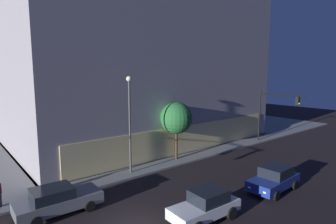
{
  "coord_description": "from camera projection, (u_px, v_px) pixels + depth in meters",
  "views": [
    {
      "loc": [
        -7.23,
        -11.72,
        8.16
      ],
      "look_at": [
        4.29,
        2.43,
        5.59
      ],
      "focal_mm": 29.86,
      "sensor_mm": 36.0,
      "label": 1
    }
  ],
  "objects": [
    {
      "name": "sidewalk_corner",
      "position": [
        6.0,
        127.0,
        42.31
      ],
      "size": [
        80.0,
        60.0,
        0.15
      ],
      "primitive_type": "cube",
      "color": "gray",
      "rests_on": "ground"
    },
    {
      "name": "modern_building",
      "position": [
        128.0,
        53.0,
        35.58
      ],
      "size": [
        28.54,
        23.03,
        21.57
      ],
      "color": "#4C4C51",
      "rests_on": "ground"
    },
    {
      "name": "traffic_light_far_corner",
      "position": [
        273.0,
        108.0,
        31.66
      ],
      "size": [
        0.43,
        5.46,
        5.96
      ],
      "color": "black",
      "rests_on": "sidewalk_corner"
    },
    {
      "name": "street_lamp_sidewalk",
      "position": [
        130.0,
        113.0,
        21.99
      ],
      "size": [
        0.44,
        0.44,
        7.76
      ],
      "color": "#464646",
      "rests_on": "sidewalk_corner"
    },
    {
      "name": "sidewalk_tree",
      "position": [
        176.0,
        118.0,
        25.68
      ],
      "size": [
        2.96,
        2.96,
        5.37
      ],
      "color": "#49351E",
      "rests_on": "sidewalk_corner"
    },
    {
      "name": "car_grey",
      "position": [
        57.0,
        200.0,
        16.27
      ],
      "size": [
        4.83,
        2.25,
        1.6
      ],
      "color": "slate",
      "rests_on": "ground"
    },
    {
      "name": "car_white",
      "position": [
        206.0,
        205.0,
        15.54
      ],
      "size": [
        4.22,
        2.11,
        1.67
      ],
      "color": "silver",
      "rests_on": "ground"
    },
    {
      "name": "car_blue",
      "position": [
        274.0,
        179.0,
        19.45
      ],
      "size": [
        4.32,
        2.2,
        1.68
      ],
      "color": "navy",
      "rests_on": "ground"
    }
  ]
}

